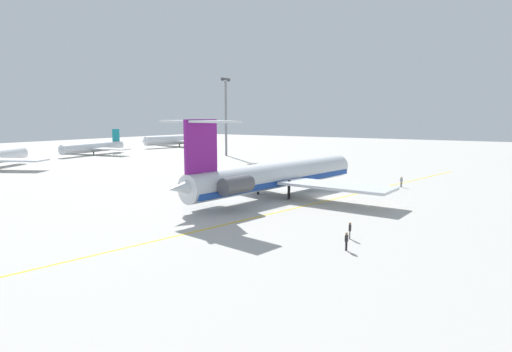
{
  "coord_description": "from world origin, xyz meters",
  "views": [
    {
      "loc": [
        -59.38,
        -25.73,
        11.95
      ],
      "look_at": [
        -3.3,
        10.54,
        2.74
      ],
      "focal_mm": 30.13,
      "sensor_mm": 36.0,
      "label": 1
    }
  ],
  "objects_px": {
    "airliner_far_right": "(177,140)",
    "ground_crew_portside": "(346,239)",
    "ground_crew_near_nose": "(350,228)",
    "ground_crew_near_tail": "(401,181)",
    "airliner_mid_right": "(92,148)",
    "light_mast": "(226,113)",
    "safety_cone_nose": "(283,173)",
    "main_jetliner": "(273,176)"
  },
  "relations": [
    {
      "from": "safety_cone_nose",
      "to": "ground_crew_near_nose",
      "type": "bearing_deg",
      "value": -142.92
    },
    {
      "from": "ground_crew_near_tail",
      "to": "ground_crew_near_nose",
      "type": "bearing_deg",
      "value": -174.59
    },
    {
      "from": "safety_cone_nose",
      "to": "light_mast",
      "type": "bearing_deg",
      "value": 51.77
    },
    {
      "from": "ground_crew_near_tail",
      "to": "safety_cone_nose",
      "type": "relative_size",
      "value": 3.26
    },
    {
      "from": "ground_crew_near_nose",
      "to": "light_mast",
      "type": "relative_size",
      "value": 0.07
    },
    {
      "from": "ground_crew_near_nose",
      "to": "safety_cone_nose",
      "type": "xyz_separation_m",
      "value": [
        38.63,
        29.19,
        -0.79
      ]
    },
    {
      "from": "ground_crew_near_nose",
      "to": "ground_crew_near_tail",
      "type": "relative_size",
      "value": 0.94
    },
    {
      "from": "airliner_far_right",
      "to": "ground_crew_portside",
      "type": "bearing_deg",
      "value": 62.82
    },
    {
      "from": "airliner_mid_right",
      "to": "ground_crew_portside",
      "type": "bearing_deg",
      "value": 54.59
    },
    {
      "from": "ground_crew_near_nose",
      "to": "ground_crew_near_tail",
      "type": "xyz_separation_m",
      "value": [
        34.99,
        3.97,
        0.07
      ]
    },
    {
      "from": "airliner_mid_right",
      "to": "airliner_far_right",
      "type": "height_order",
      "value": "airliner_far_right"
    },
    {
      "from": "airliner_far_right",
      "to": "ground_crew_portside",
      "type": "relative_size",
      "value": 18.82
    },
    {
      "from": "safety_cone_nose",
      "to": "airliner_mid_right",
      "type": "bearing_deg",
      "value": 84.05
    },
    {
      "from": "main_jetliner",
      "to": "airliner_far_right",
      "type": "bearing_deg",
      "value": 59.33
    },
    {
      "from": "airliner_far_right",
      "to": "ground_crew_near_nose",
      "type": "bearing_deg",
      "value": 63.7
    },
    {
      "from": "ground_crew_portside",
      "to": "ground_crew_near_tail",
      "type": "bearing_deg",
      "value": -58.21
    },
    {
      "from": "airliner_far_right",
      "to": "main_jetliner",
      "type": "bearing_deg",
      "value": 63.88
    },
    {
      "from": "ground_crew_near_tail",
      "to": "light_mast",
      "type": "distance_m",
      "value": 70.57
    },
    {
      "from": "light_mast",
      "to": "safety_cone_nose",
      "type": "bearing_deg",
      "value": -128.23
    },
    {
      "from": "airliner_mid_right",
      "to": "light_mast",
      "type": "bearing_deg",
      "value": 109.42
    },
    {
      "from": "ground_crew_near_tail",
      "to": "airliner_far_right",
      "type": "bearing_deg",
      "value": 61.29
    },
    {
      "from": "ground_crew_near_tail",
      "to": "safety_cone_nose",
      "type": "distance_m",
      "value": 25.5
    },
    {
      "from": "airliner_far_right",
      "to": "safety_cone_nose",
      "type": "distance_m",
      "value": 91.32
    },
    {
      "from": "main_jetliner",
      "to": "safety_cone_nose",
      "type": "distance_m",
      "value": 25.99
    },
    {
      "from": "airliner_far_right",
      "to": "ground_crew_portside",
      "type": "distance_m",
      "value": 141.06
    },
    {
      "from": "ground_crew_near_tail",
      "to": "ground_crew_portside",
      "type": "distance_m",
      "value": 39.06
    },
    {
      "from": "main_jetliner",
      "to": "light_mast",
      "type": "height_order",
      "value": "light_mast"
    },
    {
      "from": "light_mast",
      "to": "main_jetliner",
      "type": "bearing_deg",
      "value": -137.41
    },
    {
      "from": "light_mast",
      "to": "ground_crew_near_tail",
      "type": "bearing_deg",
      "value": -117.67
    },
    {
      "from": "safety_cone_nose",
      "to": "airliner_far_right",
      "type": "bearing_deg",
      "value": 57.01
    },
    {
      "from": "airliner_mid_right",
      "to": "ground_crew_near_tail",
      "type": "xyz_separation_m",
      "value": [
        -11.35,
        -99.15,
        -1.19
      ]
    },
    {
      "from": "ground_crew_near_nose",
      "to": "ground_crew_near_tail",
      "type": "bearing_deg",
      "value": 78.18
    },
    {
      "from": "main_jetliner",
      "to": "ground_crew_near_tail",
      "type": "bearing_deg",
      "value": -26.4
    },
    {
      "from": "ground_crew_portside",
      "to": "safety_cone_nose",
      "type": "xyz_separation_m",
      "value": [
        42.38,
        30.28,
        -0.79
      ]
    },
    {
      "from": "ground_crew_near_tail",
      "to": "light_mast",
      "type": "height_order",
      "value": "light_mast"
    },
    {
      "from": "main_jetliner",
      "to": "airliner_far_right",
      "type": "height_order",
      "value": "main_jetliner"
    },
    {
      "from": "airliner_mid_right",
      "to": "light_mast",
      "type": "height_order",
      "value": "light_mast"
    },
    {
      "from": "ground_crew_portside",
      "to": "light_mast",
      "type": "height_order",
      "value": "light_mast"
    },
    {
      "from": "main_jetliner",
      "to": "airliner_far_right",
      "type": "relative_size",
      "value": 1.26
    },
    {
      "from": "airliner_far_right",
      "to": "ground_crew_near_nose",
      "type": "relative_size",
      "value": 18.91
    },
    {
      "from": "light_mast",
      "to": "ground_crew_portside",
      "type": "bearing_deg",
      "value": -136.82
    },
    {
      "from": "airliner_mid_right",
      "to": "ground_crew_near_tail",
      "type": "relative_size",
      "value": 14.71
    }
  ]
}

